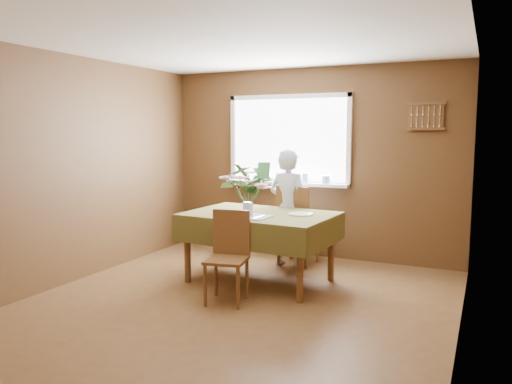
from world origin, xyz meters
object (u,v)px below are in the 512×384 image
at_px(dining_table, 260,221).
at_px(seated_woman, 288,208).
at_px(flower_bouquet, 248,186).
at_px(chair_far, 296,222).
at_px(chair_near, 229,252).

distance_m(dining_table, seated_woman, 0.74).
bearing_deg(dining_table, flower_bouquet, -104.89).
xyz_separation_m(chair_far, seated_woman, (-0.07, -0.06, 0.18)).
bearing_deg(flower_bouquet, chair_near, -85.68).
bearing_deg(chair_far, chair_near, 87.71).
relative_size(seated_woman, flower_bouquet, 2.56).
height_order(seated_woman, flower_bouquet, seated_woman).
height_order(dining_table, seated_woman, seated_woman).
relative_size(chair_far, flower_bouquet, 1.76).
relative_size(chair_near, flower_bouquet, 1.57).
bearing_deg(seated_woman, chair_far, -128.93).
distance_m(chair_far, chair_near, 1.50).
distance_m(seated_woman, flower_bouquet, 0.98).
distance_m(chair_far, seated_woman, 0.21).
distance_m(chair_near, seated_woman, 1.45).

